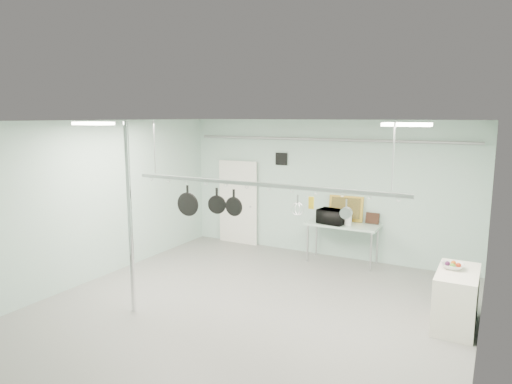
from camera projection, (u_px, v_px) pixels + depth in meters
The scene contains 25 objects.
floor at pixel (238, 318), 7.48m from camera, with size 8.00×8.00×0.00m, color gray.
ceiling at pixel (237, 122), 6.95m from camera, with size 7.00×8.00×0.02m, color silver.
back_wall at pixel (324, 189), 10.68m from camera, with size 7.00×0.02×3.20m, color #A2C2B9.
right_wall at pixel (483, 255), 5.58m from camera, with size 0.02×8.00×3.20m, color #A2C2B9.
door at pixel (239, 203), 11.80m from camera, with size 1.10×0.10×2.20m, color silver.
wall_vent at pixel (281, 159), 11.07m from camera, with size 0.30×0.04×0.30m, color black.
conduit_pipe at pixel (324, 139), 10.41m from camera, with size 0.07×0.07×6.60m, color gray.
chrome_pole at pixel (130, 219), 7.49m from camera, with size 0.08×0.08×3.20m, color silver.
prep_table at pixel (343, 227), 10.19m from camera, with size 1.60×0.70×0.91m.
side_cabinet at pixel (456, 299), 7.15m from camera, with size 0.60×1.20×0.90m, color white.
pot_rack at pixel (258, 182), 7.28m from camera, with size 4.80×0.06×1.00m.
light_panel_left at pixel (93, 123), 7.29m from camera, with size 0.65×0.30×0.05m, color white.
light_panel_right at pixel (407, 125), 6.36m from camera, with size 0.65×0.30×0.05m, color white.
microwave at pixel (332, 217), 10.14m from camera, with size 0.59×0.40×0.32m, color black.
coffee_canister at pixel (348, 220), 10.01m from camera, with size 0.16×0.16×0.22m, color silver.
painting_large at pixel (346, 208), 10.40m from camera, with size 0.78×0.05×0.58m, color gold.
painting_small at pixel (372, 218), 10.14m from camera, with size 0.30×0.04×0.25m, color black.
fruit_bowl at pixel (453, 266), 7.18m from camera, with size 0.35×0.35×0.09m, color silver.
skillet_left at pixel (188, 201), 8.00m from camera, with size 0.42×0.06×0.55m, color black, non-canonical shape.
skillet_mid at pixel (217, 201), 7.70m from camera, with size 0.32×0.06×0.44m, color black, non-canonical shape.
skillet_right at pixel (234, 202), 7.55m from camera, with size 0.32×0.06×0.43m, color black, non-canonical shape.
whisk at pixel (298, 205), 7.00m from camera, with size 0.20×0.20×0.33m, color #B5B5BA, non-canonical shape.
grater at pixel (311, 203), 6.89m from camera, with size 0.08×0.02×0.21m, color yellow, non-canonical shape.
saucepan at pixel (346, 209), 6.64m from camera, with size 0.17×0.10×0.30m, color #A9A8AC, non-canonical shape.
fruit_cluster at pixel (453, 264), 7.17m from camera, with size 0.24×0.24×0.09m, color #A5280F, non-canonical shape.
Camera 1 is at (3.59, -6.06, 3.28)m, focal length 32.00 mm.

